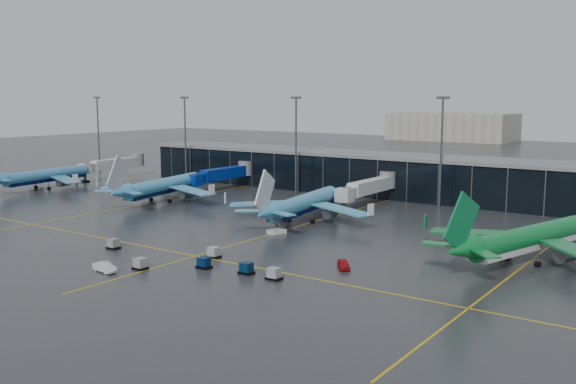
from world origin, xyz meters
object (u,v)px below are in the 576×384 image
Objects in this scene: baggage_carts at (196,261)px; service_van_red at (344,264)px; airliner_klm_west at (46,168)px; mobile_airstair at (276,229)px; airliner_arkefly at (164,177)px; service_van_white at (105,267)px; airliner_aer_lingus at (530,224)px; airliner_klm_near at (304,193)px.

service_van_red is (19.19, 11.40, -0.08)m from baggage_carts.
mobile_airstair is (87.77, -11.23, -4.97)m from airliner_klm_west.
airliner_klm_west is 88.63m from mobile_airstair.
airliner_klm_west is 0.96× the size of airliner_arkefly.
service_van_white is (-8.47, -10.29, -0.03)m from baggage_carts.
airliner_aer_lingus reaches higher than mobile_airstair.
service_van_red is 0.91× the size of service_van_white.
airliner_klm_near is (42.39, -1.47, -0.11)m from airliner_arkefly.
service_van_red is at bearing -56.43° from airliner_klm_near.
airliner_klm_west is 1.06× the size of baggage_carts.
airliner_arkefly reaches higher than mobile_airstair.
mobile_airstair is at bearing -88.33° from airliner_klm_near.
service_van_red is at bearing -21.00° from airliner_klm_west.
baggage_carts is 8.81× the size of service_van_red.
airliner_aer_lingus reaches higher than service_van_red.
baggage_carts is 13.32m from service_van_white.
airliner_arkefly is at bearing 118.28° from service_van_red.
airliner_klm_near reaches higher than airliner_klm_west.
airliner_aer_lingus is 51.75m from baggage_carts.
airliner_arkefly is 10.43× the size of mobile_airstair.
airliner_aer_lingus is 9.68× the size of service_van_red.
airliner_klm_west reaches higher than service_van_red.
airliner_klm_west is at bearing -166.28° from airliner_aer_lingus.
airliner_klm_west is 132.31m from airliner_aer_lingus.
baggage_carts is at bearing -125.92° from airliner_aer_lingus.
airliner_aer_lingus is (89.31, -8.92, -0.01)m from airliner_arkefly.
mobile_airstair reaches higher than baggage_carts.
mobile_airstair is 0.93× the size of service_van_red.
airliner_klm_west is at bearing 128.44° from service_van_red.
airliner_klm_near is 8.65× the size of service_van_white.
airliner_klm_near is at bearing 3.52° from service_van_white.
airliner_klm_west is 113.87m from service_van_red.
airliner_aer_lingus is at bearing 25.71° from mobile_airstair.
airliner_arkefly is 42.41m from airliner_klm_near.
airliner_aer_lingus reaches higher than airliner_klm_near.
airliner_aer_lingus is (132.20, -5.49, 0.23)m from airliner_klm_west.
airliner_aer_lingus is (46.93, -7.45, 0.10)m from airliner_klm_near.
airliner_arkefly is 1.02× the size of airliner_klm_near.
service_van_white is at bearing -101.53° from airliner_klm_near.
airliner_klm_near is 14.36m from mobile_airstair.
baggage_carts is at bearing -89.87° from airliner_klm_near.
service_van_white is at bearing -37.63° from airliner_klm_west.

